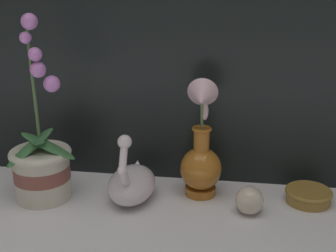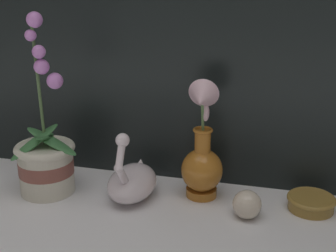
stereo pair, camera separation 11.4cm
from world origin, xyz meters
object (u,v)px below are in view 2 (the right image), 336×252
(glass_sphere, at_px, (247,204))
(swan_figurine, at_px, (132,180))
(blue_vase, at_px, (202,158))
(orchid_potted_plant, at_px, (46,158))
(amber_dish, at_px, (311,202))

(glass_sphere, bearing_deg, swan_figurine, 174.00)
(blue_vase, relative_size, glass_sphere, 4.55)
(blue_vase, bearing_deg, orchid_potted_plant, -169.64)
(swan_figurine, xyz_separation_m, glass_sphere, (0.30, -0.03, -0.01))
(blue_vase, relative_size, amber_dish, 2.65)
(blue_vase, xyz_separation_m, amber_dish, (0.27, 0.00, -0.09))
(glass_sphere, distance_m, amber_dish, 0.17)
(swan_figurine, distance_m, glass_sphere, 0.30)
(glass_sphere, bearing_deg, orchid_potted_plant, 179.46)
(glass_sphere, bearing_deg, amber_dish, 27.79)
(orchid_potted_plant, height_order, blue_vase, orchid_potted_plant)
(glass_sphere, xyz_separation_m, amber_dish, (0.15, 0.08, -0.01))
(blue_vase, distance_m, glass_sphere, 0.16)
(blue_vase, bearing_deg, amber_dish, 0.25)
(swan_figurine, distance_m, blue_vase, 0.19)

